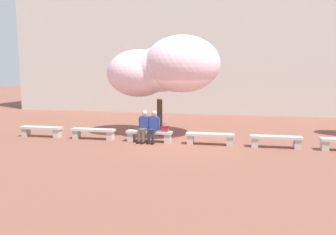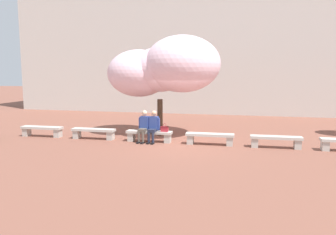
{
  "view_description": "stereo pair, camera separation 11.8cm",
  "coord_description": "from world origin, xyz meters",
  "px_view_note": "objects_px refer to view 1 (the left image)",
  "views": [
    {
      "loc": [
        2.38,
        -12.65,
        2.78
      ],
      "look_at": [
        -0.49,
        0.2,
        1.0
      ],
      "focal_mm": 35.0,
      "sensor_mm": 36.0,
      "label": 1
    },
    {
      "loc": [
        2.5,
        -12.63,
        2.78
      ],
      "look_at": [
        -0.49,
        0.2,
        1.0
      ],
      "focal_mm": 35.0,
      "sensor_mm": 36.0,
      "label": 2
    }
  ],
  "objects_px": {
    "stone_bench_west_end": "(41,130)",
    "cherry_tree_main": "(163,68)",
    "person_seated_left": "(144,125)",
    "stone_bench_center": "(149,134)",
    "stone_bench_near_east": "(210,137)",
    "stone_bench_near_west": "(93,132)",
    "handbag": "(165,129)",
    "stone_bench_east_end": "(276,140)",
    "person_seated_right": "(153,125)"
  },
  "relations": [
    {
      "from": "stone_bench_near_east",
      "to": "person_seated_right",
      "type": "height_order",
      "value": "person_seated_right"
    },
    {
      "from": "handbag",
      "to": "cherry_tree_main",
      "type": "height_order",
      "value": "cherry_tree_main"
    },
    {
      "from": "stone_bench_east_end",
      "to": "person_seated_right",
      "type": "bearing_deg",
      "value": -179.36
    },
    {
      "from": "stone_bench_near_west",
      "to": "stone_bench_east_end",
      "type": "relative_size",
      "value": 1.0
    },
    {
      "from": "person_seated_right",
      "to": "handbag",
      "type": "distance_m",
      "value": 0.47
    },
    {
      "from": "stone_bench_east_end",
      "to": "stone_bench_west_end",
      "type": "bearing_deg",
      "value": 180.0
    },
    {
      "from": "stone_bench_west_end",
      "to": "stone_bench_center",
      "type": "xyz_separation_m",
      "value": [
        4.94,
        0.0,
        0.0
      ]
    },
    {
      "from": "stone_bench_east_end",
      "to": "handbag",
      "type": "height_order",
      "value": "handbag"
    },
    {
      "from": "handbag",
      "to": "stone_bench_near_east",
      "type": "bearing_deg",
      "value": 0.84
    },
    {
      "from": "stone_bench_near_east",
      "to": "person_seated_right",
      "type": "distance_m",
      "value": 2.31
    },
    {
      "from": "stone_bench_near_west",
      "to": "handbag",
      "type": "distance_m",
      "value": 3.13
    },
    {
      "from": "stone_bench_near_east",
      "to": "stone_bench_east_end",
      "type": "xyz_separation_m",
      "value": [
        2.47,
        0.0,
        0.0
      ]
    },
    {
      "from": "person_seated_left",
      "to": "cherry_tree_main",
      "type": "height_order",
      "value": "cherry_tree_main"
    },
    {
      "from": "person_seated_left",
      "to": "stone_bench_center",
      "type": "bearing_deg",
      "value": 14.25
    },
    {
      "from": "stone_bench_center",
      "to": "person_seated_left",
      "type": "height_order",
      "value": "person_seated_left"
    },
    {
      "from": "stone_bench_near_west",
      "to": "stone_bench_center",
      "type": "bearing_deg",
      "value": 0.0
    },
    {
      "from": "stone_bench_near_west",
      "to": "person_seated_left",
      "type": "xyz_separation_m",
      "value": [
        2.26,
        -0.05,
        0.39
      ]
    },
    {
      "from": "stone_bench_center",
      "to": "stone_bench_near_east",
      "type": "xyz_separation_m",
      "value": [
        2.47,
        0.0,
        0.0
      ]
    },
    {
      "from": "handbag",
      "to": "stone_bench_west_end",
      "type": "bearing_deg",
      "value": 179.73
    },
    {
      "from": "stone_bench_center",
      "to": "stone_bench_near_west",
      "type": "bearing_deg",
      "value": 180.0
    },
    {
      "from": "stone_bench_near_east",
      "to": "stone_bench_east_end",
      "type": "distance_m",
      "value": 2.47
    },
    {
      "from": "person_seated_right",
      "to": "handbag",
      "type": "bearing_deg",
      "value": 3.33
    },
    {
      "from": "stone_bench_near_east",
      "to": "handbag",
      "type": "distance_m",
      "value": 1.84
    },
    {
      "from": "stone_bench_west_end",
      "to": "person_seated_left",
      "type": "relative_size",
      "value": 1.46
    },
    {
      "from": "stone_bench_east_end",
      "to": "person_seated_right",
      "type": "relative_size",
      "value": 1.46
    },
    {
      "from": "stone_bench_near_east",
      "to": "person_seated_right",
      "type": "xyz_separation_m",
      "value": [
        -2.28,
        -0.05,
        0.39
      ]
    },
    {
      "from": "stone_bench_east_end",
      "to": "cherry_tree_main",
      "type": "relative_size",
      "value": 0.37
    },
    {
      "from": "stone_bench_center",
      "to": "person_seated_right",
      "type": "xyz_separation_m",
      "value": [
        0.19,
        -0.05,
        0.39
      ]
    },
    {
      "from": "stone_bench_east_end",
      "to": "person_seated_right",
      "type": "distance_m",
      "value": 4.77
    },
    {
      "from": "stone_bench_west_end",
      "to": "handbag",
      "type": "xyz_separation_m",
      "value": [
        5.59,
        -0.03,
        0.27
      ]
    },
    {
      "from": "cherry_tree_main",
      "to": "stone_bench_center",
      "type": "bearing_deg",
      "value": -98.24
    },
    {
      "from": "stone_bench_near_east",
      "to": "person_seated_right",
      "type": "relative_size",
      "value": 1.46
    },
    {
      "from": "stone_bench_west_end",
      "to": "stone_bench_center",
      "type": "relative_size",
      "value": 1.0
    },
    {
      "from": "person_seated_right",
      "to": "stone_bench_near_west",
      "type": "bearing_deg",
      "value": 178.85
    },
    {
      "from": "stone_bench_near_east",
      "to": "stone_bench_near_west",
      "type": "bearing_deg",
      "value": 180.0
    },
    {
      "from": "stone_bench_west_end",
      "to": "cherry_tree_main",
      "type": "relative_size",
      "value": 0.37
    },
    {
      "from": "person_seated_left",
      "to": "cherry_tree_main",
      "type": "distance_m",
      "value": 2.85
    },
    {
      "from": "person_seated_left",
      "to": "stone_bench_west_end",
      "type": "bearing_deg",
      "value": 179.36
    },
    {
      "from": "stone_bench_near_east",
      "to": "handbag",
      "type": "relative_size",
      "value": 5.56
    },
    {
      "from": "stone_bench_center",
      "to": "stone_bench_near_east",
      "type": "distance_m",
      "value": 2.47
    },
    {
      "from": "stone_bench_east_end",
      "to": "person_seated_right",
      "type": "xyz_separation_m",
      "value": [
        -4.75,
        -0.05,
        0.39
      ]
    },
    {
      "from": "stone_bench_near_west",
      "to": "handbag",
      "type": "height_order",
      "value": "handbag"
    },
    {
      "from": "stone_bench_near_west",
      "to": "stone_bench_near_east",
      "type": "distance_m",
      "value": 4.94
    },
    {
      "from": "person_seated_left",
      "to": "cherry_tree_main",
      "type": "xyz_separation_m",
      "value": [
        0.44,
        1.62,
        2.31
      ]
    },
    {
      "from": "person_seated_right",
      "to": "person_seated_left",
      "type": "bearing_deg",
      "value": 179.96
    },
    {
      "from": "person_seated_left",
      "to": "handbag",
      "type": "relative_size",
      "value": 3.81
    },
    {
      "from": "stone_bench_center",
      "to": "cherry_tree_main",
      "type": "relative_size",
      "value": 0.37
    },
    {
      "from": "stone_bench_near_east",
      "to": "person_seated_left",
      "type": "bearing_deg",
      "value": -178.87
    },
    {
      "from": "stone_bench_center",
      "to": "handbag",
      "type": "relative_size",
      "value": 5.56
    },
    {
      "from": "stone_bench_near_east",
      "to": "person_seated_left",
      "type": "height_order",
      "value": "person_seated_left"
    }
  ]
}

